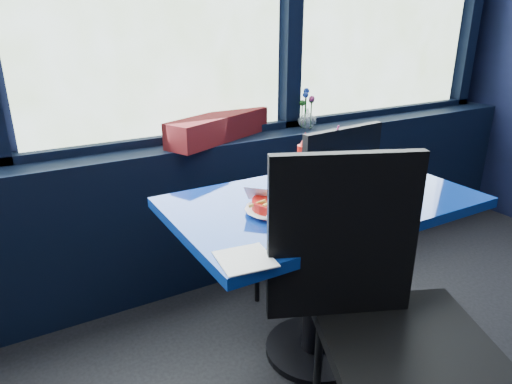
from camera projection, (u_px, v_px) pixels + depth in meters
The scene contains 10 objects.
window_sill at pixel (177, 217), 2.49m from camera, with size 5.00×0.26×0.80m, color black.
near_table at pixel (320, 239), 1.87m from camera, with size 1.20×0.70×0.75m.
chair_near_front at pixel (380, 306), 1.36m from camera, with size 0.63×0.63×1.06m.
chair_near_back at pixel (322, 212), 2.12m from camera, with size 0.49×0.50×0.99m.
planter_box at pixel (219, 127), 2.45m from camera, with size 0.67×0.17×0.13m, color maroon.
flower_vase at pixel (307, 116), 2.71m from camera, with size 0.12×0.12×0.23m.
food_basket at pixel (286, 200), 1.68m from camera, with size 0.34×0.34×0.10m.
ketchup_bottle at pixel (304, 163), 1.89m from camera, with size 0.06×0.06×0.23m.
soda_cup at pixel (328, 171), 1.92m from camera, with size 0.08×0.08×0.26m.
napkin at pixel (245, 259), 1.34m from camera, with size 0.16×0.16×0.00m, color white.
Camera 1 is at (-0.77, 0.68, 1.41)m, focal length 32.00 mm.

